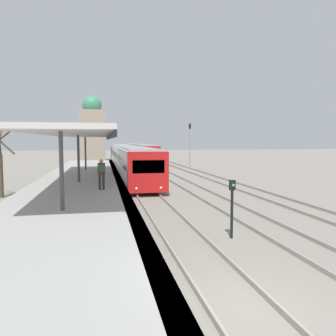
{
  "coord_description": "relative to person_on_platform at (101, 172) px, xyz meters",
  "views": [
    {
      "loc": [
        -2.78,
        -6.03,
        3.5
      ],
      "look_at": [
        1.82,
        16.96,
        1.56
      ],
      "focal_mm": 35.0,
      "sensor_mm": 36.0,
      "label": 1
    }
  ],
  "objects": [
    {
      "name": "signal_post_near",
      "position": [
        4.59,
        -7.04,
        -0.56
      ],
      "size": [
        0.2,
        0.21,
        2.11
      ],
      "color": "black",
      "rests_on": "ground_plane"
    },
    {
      "name": "distant_domed_building",
      "position": [
        -1.55,
        40.12,
        3.46
      ],
      "size": [
        4.25,
        4.25,
        11.25
      ],
      "color": "gray",
      "rests_on": "ground_plane"
    },
    {
      "name": "signal_mast_far",
      "position": [
        11.98,
        26.12,
        1.79
      ],
      "size": [
        0.28,
        0.29,
        5.9
      ],
      "color": "gray",
      "rests_on": "ground_plane"
    },
    {
      "name": "platform_canopy",
      "position": [
        -1.41,
        3.9,
        2.09
      ],
      "size": [
        4.0,
        22.42,
        3.2
      ],
      "color": "beige",
      "rests_on": "station_platform"
    },
    {
      "name": "person_on_platform",
      "position": [
        0.0,
        0.0,
        0.0
      ],
      "size": [
        0.4,
        0.4,
        1.66
      ],
      "color": "#2D2D33",
      "rests_on": "station_platform"
    },
    {
      "name": "track_platform_line",
      "position": [
        2.86,
        -11.9,
        -1.78
      ],
      "size": [
        1.51,
        120.0,
        0.15
      ],
      "color": "gray",
      "rests_on": "ground_plane"
    },
    {
      "name": "ground_plane",
      "position": [
        2.86,
        -11.9,
        -1.85
      ],
      "size": [
        240.0,
        240.0,
        0.0
      ],
      "primitive_type": "plane",
      "color": "gray"
    },
    {
      "name": "bare_tree_background",
      "position": [
        -6.14,
        3.81,
        0.23
      ],
      "size": [
        2.07,
        1.31,
        4.49
      ],
      "color": "#4C3D2D",
      "rests_on": "ground_plane"
    },
    {
      "name": "train_far",
      "position": [
        6.5,
        45.99,
        -0.23
      ],
      "size": [
        2.58,
        40.8,
        2.92
      ],
      "color": "red",
      "rests_on": "ground_plane"
    },
    {
      "name": "train_near",
      "position": [
        2.86,
        24.0,
        -0.21
      ],
      "size": [
        2.58,
        43.82,
        2.95
      ],
      "color": "red",
      "rests_on": "ground_plane"
    },
    {
      "name": "station_platform",
      "position": [
        -1.46,
        -11.9,
        -1.42
      ],
      "size": [
        5.69,
        80.0,
        0.87
      ],
      "color": "#999993",
      "rests_on": "ground_plane"
    }
  ]
}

